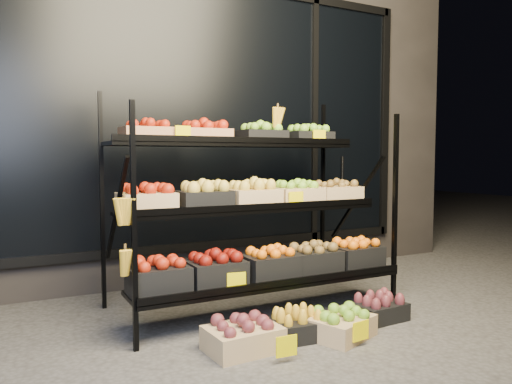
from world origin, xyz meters
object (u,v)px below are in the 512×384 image
floor_crate_left (243,335)px  floor_crate_midright (342,323)px  display_rack (252,207)px  floor_crate_midleft (297,325)px

floor_crate_left → floor_crate_midright: size_ratio=0.93×
floor_crate_midright → floor_crate_left: bearing=151.0°
floor_crate_left → floor_crate_midright: (0.67, -0.10, -0.00)m
display_rack → floor_crate_midleft: 0.99m
display_rack → floor_crate_midleft: (-0.04, -0.70, -0.70)m
floor_crate_left → floor_crate_midleft: bearing=-0.0°
floor_crate_left → floor_crate_midleft: floor_crate_left is taller
floor_crate_midleft → floor_crate_midright: (0.27, -0.12, 0.01)m
display_rack → floor_crate_midleft: size_ratio=5.63×
floor_crate_left → floor_crate_midright: bearing=-11.6°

